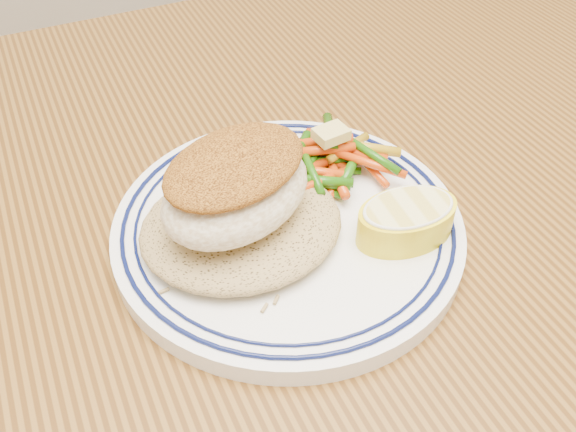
# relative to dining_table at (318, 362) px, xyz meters

# --- Properties ---
(dining_table) EXTENTS (1.50, 0.90, 0.75)m
(dining_table) POSITION_rel_dining_table_xyz_m (0.00, 0.00, 0.00)
(dining_table) COLOR #4E2F0F
(dining_table) RESTS_ON ground
(plate) EXTENTS (0.25, 0.25, 0.02)m
(plate) POSITION_rel_dining_table_xyz_m (-0.00, 0.05, 0.11)
(plate) COLOR white
(plate) RESTS_ON dining_table
(rice_pilaf) EXTENTS (0.14, 0.12, 0.03)m
(rice_pilaf) POSITION_rel_dining_table_xyz_m (-0.04, 0.05, 0.13)
(rice_pilaf) COLOR #A28651
(rice_pilaf) RESTS_ON plate
(fish_fillet) EXTENTS (0.13, 0.11, 0.05)m
(fish_fillet) POSITION_rel_dining_table_xyz_m (-0.04, 0.05, 0.16)
(fish_fillet) COLOR #F6EACB
(fish_fillet) RESTS_ON rice_pilaf
(vegetable_pile) EXTENTS (0.11, 0.09, 0.03)m
(vegetable_pile) POSITION_rel_dining_table_xyz_m (0.04, 0.08, 0.13)
(vegetable_pile) COLOR #1E580B
(vegetable_pile) RESTS_ON plate
(butter_pat) EXTENTS (0.03, 0.02, 0.01)m
(butter_pat) POSITION_rel_dining_table_xyz_m (0.05, 0.09, 0.15)
(butter_pat) COLOR #DDCA6C
(butter_pat) RESTS_ON vegetable_pile
(lemon_wedge) EXTENTS (0.07, 0.07, 0.03)m
(lemon_wedge) POSITION_rel_dining_table_xyz_m (0.06, 0.00, 0.13)
(lemon_wedge) COLOR yellow
(lemon_wedge) RESTS_ON plate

